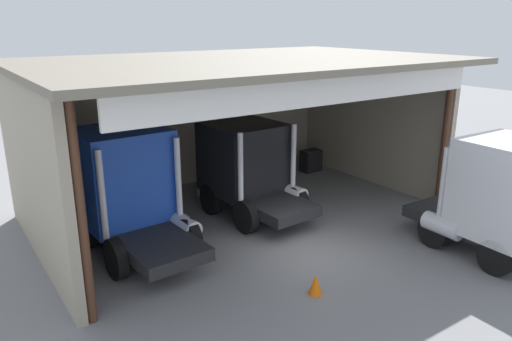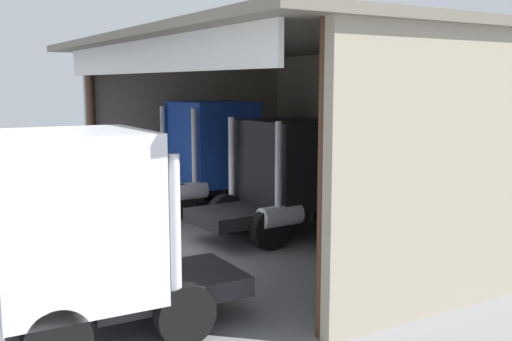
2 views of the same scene
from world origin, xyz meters
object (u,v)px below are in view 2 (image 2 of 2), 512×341
truck_blue_left_bay (206,152)px  truck_black_right_bay (288,173)px  truck_white_yard_outside (82,230)px  tool_cart (504,245)px  oil_drum (445,226)px  traffic_cone (74,237)px

truck_blue_left_bay → truck_black_right_bay: bearing=1.0°
truck_white_yard_outside → tool_cart: 9.79m
truck_blue_left_bay → truck_black_right_bay: truck_blue_left_bay is taller
truck_white_yard_outside → truck_black_right_bay: bearing=-57.4°
truck_blue_left_bay → truck_white_yard_outside: size_ratio=1.14×
oil_drum → truck_blue_left_bay: bearing=-156.2°
truck_blue_left_bay → oil_drum: truck_blue_left_bay is taller
tool_cart → truck_black_right_bay: bearing=-153.4°
truck_blue_left_bay → tool_cart: truck_blue_left_bay is taller
tool_cart → traffic_cone: bearing=-130.1°
truck_blue_left_bay → truck_black_right_bay: (4.53, 0.28, -0.18)m
truck_black_right_bay → truck_white_yard_outside: bearing=-62.2°
truck_blue_left_bay → oil_drum: (7.61, 3.36, -1.48)m
truck_black_right_bay → oil_drum: 4.55m
tool_cart → truck_blue_left_bay: bearing=-163.4°
truck_blue_left_bay → traffic_cone: truck_blue_left_bay is taller
truck_blue_left_bay → traffic_cone: size_ratio=8.97×
truck_black_right_bay → traffic_cone: truck_black_right_bay is taller
truck_black_right_bay → truck_blue_left_bay: bearing=-179.2°
truck_black_right_bay → traffic_cone: bearing=-109.6°
truck_black_right_bay → traffic_cone: size_ratio=8.11×
truck_white_yard_outside → oil_drum: (-1.04, 10.08, -1.43)m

